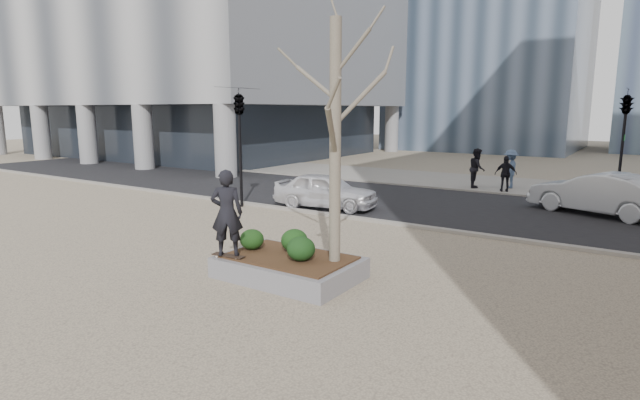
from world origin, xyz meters
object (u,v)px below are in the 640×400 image
Objects in this scene: police_car at (326,190)px; skateboard at (228,257)px; planter at (289,268)px; skateboarder at (227,213)px.

skateboard is at bearing -171.08° from police_car.
police_car reaches higher than planter.
planter is 1.36m from skateboard.
planter is 1.83m from skateboarder.
planter is at bearing -161.82° from police_car.
skateboarder reaches higher than skateboard.
planter is 7.97m from police_car.
skateboard reaches higher than planter.
police_car is (-3.61, 7.08, 0.46)m from planter.
police_car is (-2.51, 7.85, 0.20)m from skateboard.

